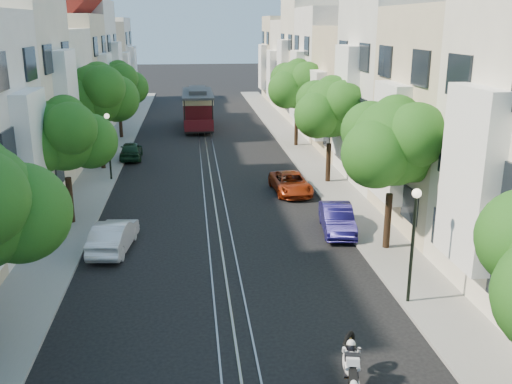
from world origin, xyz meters
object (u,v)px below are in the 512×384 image
object	(u,v)px
tree_w_c	(99,95)
lamp_east	(414,229)
parked_car_w_mid	(114,236)
cable_car	(198,107)
parked_car_e_mid	(337,219)
tree_e_b	(395,145)
parked_car_e_far	(291,183)
tree_e_c	(331,109)
tree_w_b	(65,137)
lamp_west	(108,137)
parked_car_w_far	(131,150)
tree_e_d	(298,86)
tree_w_d	(119,85)
sportbike_rider	(351,363)

from	to	relation	value
tree_w_c	lamp_east	size ratio (longest dim) A/B	1.71
lamp_east	parked_car_w_mid	xyz separation A→B (m)	(-11.00, 6.32, -2.18)
cable_car	parked_car_e_mid	size ratio (longest dim) A/B	2.23
tree_e_b	parked_car_e_far	bearing A→B (deg)	106.71
tree_e_c	parked_car_e_mid	bearing A→B (deg)	-100.99
tree_w_b	parked_car_e_far	xyz separation A→B (m)	(11.66, 4.14, -3.81)
tree_e_b	lamp_west	world-z (taller)	tree_e_b
cable_car	parked_car_w_mid	distance (m)	30.27
tree_e_b	parked_car_e_mid	size ratio (longest dim) A/B	1.68
tree_e_b	tree_e_c	distance (m)	11.00
tree_e_b	lamp_east	bearing A→B (deg)	-100.93
lamp_east	parked_car_w_far	world-z (taller)	lamp_east
tree_e_d	lamp_east	xyz separation A→B (m)	(-0.96, -26.98, -2.02)
parked_car_e_mid	tree_w_b	bearing A→B (deg)	175.33
tree_e_c	parked_car_e_mid	size ratio (longest dim) A/B	1.64
tree_w_d	parked_car_e_far	xyz separation A→B (m)	(11.66, -17.86, -4.01)
tree_w_d	parked_car_e_mid	world-z (taller)	tree_w_d
tree_w_c	parked_car_w_far	size ratio (longest dim) A/B	1.85
parked_car_w_mid	parked_car_w_far	size ratio (longest dim) A/B	1.06
tree_w_b	parked_car_w_far	world-z (taller)	tree_w_b
cable_car	parked_car_w_mid	size ratio (longest dim) A/B	2.19
lamp_east	lamp_west	bearing A→B (deg)	124.99
lamp_east	cable_car	size ratio (longest dim) A/B	0.47
tree_e_d	sportbike_rider	distance (m)	32.09
tree_w_c	sportbike_rider	distance (m)	27.77
tree_e_d	parked_car_w_mid	size ratio (longest dim) A/B	1.69
tree_w_b	parked_car_w_far	size ratio (longest dim) A/B	1.63
lamp_west	parked_car_e_mid	size ratio (longest dim) A/B	1.04
parked_car_w_far	tree_e_c	bearing A→B (deg)	146.33
tree_e_c	parked_car_e_far	bearing A→B (deg)	-145.86
tree_e_c	parked_car_e_mid	distance (m)	9.56
tree_w_d	parked_car_w_far	bearing A→B (deg)	-79.18
lamp_west	sportbike_rider	xyz separation A→B (m)	(9.22, -22.56, -2.05)
cable_car	parked_car_e_far	xyz separation A→B (m)	(5.01, -22.16, -1.43)
tree_w_b	tree_w_c	distance (m)	11.02
lamp_east	lamp_west	distance (m)	21.97
tree_e_b	parked_car_w_far	world-z (taller)	tree_e_b
tree_w_c	cable_car	size ratio (longest dim) A/B	0.80
tree_w_c	parked_car_e_mid	world-z (taller)	tree_w_c
cable_car	tree_w_c	bearing A→B (deg)	-113.46
tree_w_c	tree_e_d	bearing A→B (deg)	22.62
lamp_east	sportbike_rider	xyz separation A→B (m)	(-3.38, -4.56, -2.05)
lamp_east	sportbike_rider	size ratio (longest dim) A/B	2.07
sportbike_rider	parked_car_w_far	xyz separation A→B (m)	(-8.52, 28.48, -0.14)
tree_e_d	parked_car_w_mid	world-z (taller)	tree_e_d
parked_car_e_mid	parked_car_w_mid	bearing A→B (deg)	-167.25
tree_e_d	parked_car_e_far	size ratio (longest dim) A/B	1.61
tree_e_c	cable_car	xyz separation A→B (m)	(-7.75, 20.30, -2.57)
lamp_west	tree_w_d	bearing A→B (deg)	93.44
tree_w_b	lamp_west	bearing A→B (deg)	84.03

